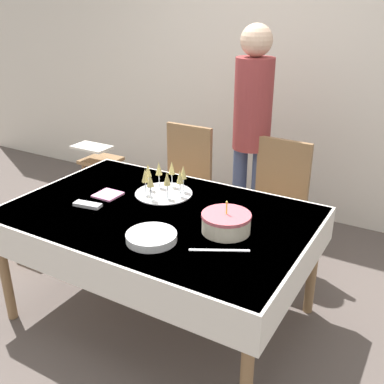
# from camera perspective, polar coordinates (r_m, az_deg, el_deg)

# --- Properties ---
(ground_plane) EXTENTS (12.00, 12.00, 0.00)m
(ground_plane) POSITION_cam_1_polar(r_m,az_deg,el_deg) (3.00, -3.86, -15.16)
(ground_plane) COLOR #564C47
(wall_back) EXTENTS (8.00, 0.05, 2.70)m
(wall_back) POSITION_cam_1_polar(r_m,az_deg,el_deg) (4.10, 11.17, 15.63)
(wall_back) COLOR silver
(wall_back) RESTS_ON ground_plane
(dining_table) EXTENTS (1.75, 1.16, 0.73)m
(dining_table) POSITION_cam_1_polar(r_m,az_deg,el_deg) (2.66, -4.22, -4.45)
(dining_table) COLOR silver
(dining_table) RESTS_ON ground_plane
(dining_chair_far_left) EXTENTS (0.42, 0.42, 0.96)m
(dining_chair_far_left) POSITION_cam_1_polar(r_m,az_deg,el_deg) (3.58, -1.24, 1.36)
(dining_chair_far_left) COLOR olive
(dining_chair_far_left) RESTS_ON ground_plane
(dining_chair_far_right) EXTENTS (0.44, 0.44, 0.96)m
(dining_chair_far_right) POSITION_cam_1_polar(r_m,az_deg,el_deg) (3.27, 10.48, -1.22)
(dining_chair_far_right) COLOR olive
(dining_chair_far_right) RESTS_ON ground_plane
(birthday_cake) EXTENTS (0.26, 0.26, 0.18)m
(birthday_cake) POSITION_cam_1_polar(r_m,az_deg,el_deg) (2.37, 4.35, -3.91)
(birthday_cake) COLOR beige
(birthday_cake) RESTS_ON dining_table
(champagne_tray) EXTENTS (0.36, 0.36, 0.18)m
(champagne_tray) POSITION_cam_1_polar(r_m,az_deg,el_deg) (2.82, -3.67, 1.35)
(champagne_tray) COLOR silver
(champagne_tray) RESTS_ON dining_table
(plate_stack_main) EXTENTS (0.26, 0.26, 0.04)m
(plate_stack_main) POSITION_cam_1_polar(r_m,az_deg,el_deg) (2.30, -5.17, -5.73)
(plate_stack_main) COLOR white
(plate_stack_main) RESTS_ON dining_table
(cake_knife) EXTENTS (0.27, 0.16, 0.00)m
(cake_knife) POSITION_cam_1_polar(r_m,az_deg,el_deg) (2.22, 3.49, -7.39)
(cake_knife) COLOR silver
(cake_knife) RESTS_ON dining_table
(fork_pile) EXTENTS (0.18, 0.09, 0.02)m
(fork_pile) POSITION_cam_1_polar(r_m,az_deg,el_deg) (2.74, -13.12, -1.59)
(fork_pile) COLOR silver
(fork_pile) RESTS_ON dining_table
(napkin_pile) EXTENTS (0.15, 0.15, 0.01)m
(napkin_pile) POSITION_cam_1_polar(r_m,az_deg,el_deg) (2.86, -10.63, -0.35)
(napkin_pile) COLOR pink
(napkin_pile) RESTS_ON dining_table
(person_standing) EXTENTS (0.28, 0.28, 1.72)m
(person_standing) POSITION_cam_1_polar(r_m,az_deg,el_deg) (3.37, 7.66, 8.99)
(person_standing) COLOR #3F4C72
(person_standing) RESTS_ON ground_plane
(high_chair) EXTENTS (0.33, 0.35, 0.71)m
(high_chair) POSITION_cam_1_polar(r_m,az_deg,el_deg) (4.08, -11.61, 2.97)
(high_chair) COLOR olive
(high_chair) RESTS_ON ground_plane
(gift_bag) EXTENTS (0.25, 0.15, 0.24)m
(gift_bag) POSITION_cam_1_polar(r_m,az_deg,el_deg) (3.72, -19.82, -6.29)
(gift_bag) COLOR orange
(gift_bag) RESTS_ON ground_plane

